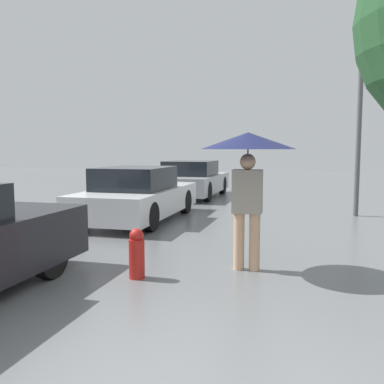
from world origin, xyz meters
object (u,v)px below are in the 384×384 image
(parked_car_middle, at_px, (138,196))
(parked_car_farthest, at_px, (192,180))
(street_lamp, at_px, (360,92))
(fire_hydrant, at_px, (137,254))
(pedestrian, at_px, (248,155))

(parked_car_middle, xyz_separation_m, parked_car_farthest, (-0.02, 4.88, 0.01))
(parked_car_farthest, bearing_deg, street_lamp, -31.14)
(parked_car_farthest, bearing_deg, fire_hydrant, -79.38)
(pedestrian, relative_size, fire_hydrant, 2.90)
(pedestrian, distance_m, fire_hydrant, 1.93)
(fire_hydrant, bearing_deg, parked_car_farthest, 100.62)
(parked_car_farthest, distance_m, street_lamp, 6.22)
(parked_car_farthest, height_order, fire_hydrant, parked_car_farthest)
(parked_car_farthest, xyz_separation_m, fire_hydrant, (1.69, -9.01, -0.25))
(parked_car_middle, relative_size, fire_hydrant, 6.35)
(parked_car_middle, distance_m, parked_car_farthest, 4.88)
(pedestrian, xyz_separation_m, parked_car_middle, (-2.96, 3.40, -0.99))
(street_lamp, bearing_deg, parked_car_middle, -158.69)
(pedestrian, xyz_separation_m, parked_car_farthest, (-2.98, 8.28, -0.98))
(pedestrian, distance_m, parked_car_middle, 4.62)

